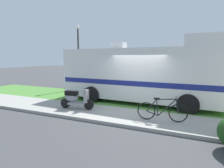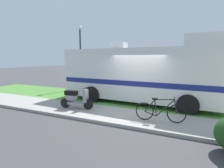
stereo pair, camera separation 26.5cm
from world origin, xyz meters
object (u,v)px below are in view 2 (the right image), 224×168
object	(u,v)px
scooter	(75,98)
bicycle	(160,111)
motorhome_rv	(142,73)
pickup_truck_near	(103,75)
street_lamp_post	(80,52)

from	to	relation	value
scooter	bicycle	size ratio (longest dim) A/B	0.90
motorhome_rv	scooter	size ratio (longest dim) A/B	5.20
motorhome_rv	bicycle	size ratio (longest dim) A/B	4.66
scooter	pickup_truck_near	size ratio (longest dim) A/B	0.29
motorhome_rv	scooter	bearing A→B (deg)	-130.52
bicycle	scooter	bearing A→B (deg)	178.14
bicycle	pickup_truck_near	xyz separation A→B (m)	(-6.00, 6.95, 0.47)
pickup_truck_near	motorhome_rv	bearing A→B (deg)	-42.45
pickup_truck_near	scooter	bearing A→B (deg)	-71.84
scooter	street_lamp_post	xyz separation A→B (m)	(-3.00, 4.80, 2.24)
pickup_truck_near	street_lamp_post	distance (m)	2.85
motorhome_rv	street_lamp_post	bearing A→B (deg)	158.23
scooter	bicycle	xyz separation A→B (m)	(3.76, -0.12, -0.09)
scooter	pickup_truck_near	xyz separation A→B (m)	(-2.24, 6.83, 0.38)
pickup_truck_near	street_lamp_post	size ratio (longest dim) A/B	1.13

